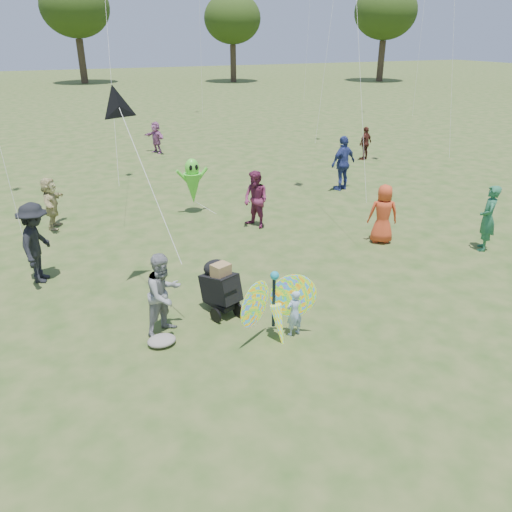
% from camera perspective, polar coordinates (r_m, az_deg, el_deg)
% --- Properties ---
extents(ground, '(160.00, 160.00, 0.00)m').
position_cam_1_polar(ground, '(9.52, 4.76, -9.27)').
color(ground, '#51592B').
rests_on(ground, ground).
extents(child_girl, '(0.37, 0.27, 0.95)m').
position_cam_1_polar(child_girl, '(9.36, 4.41, -6.48)').
color(child_girl, '#98B1D7').
rests_on(child_girl, ground).
extents(adult_man, '(0.99, 0.92, 1.62)m').
position_cam_1_polar(adult_man, '(9.41, -10.47, -4.33)').
color(adult_man, gray).
rests_on(adult_man, ground).
extents(grey_bag, '(0.53, 0.43, 0.17)m').
position_cam_1_polar(grey_bag, '(9.42, -10.73, -9.48)').
color(grey_bag, gray).
rests_on(grey_bag, ground).
extents(crowd_a, '(0.93, 0.81, 1.60)m').
position_cam_1_polar(crowd_a, '(13.80, 14.32, 4.67)').
color(crowd_a, '#C3401F').
rests_on(crowd_a, ground).
extents(crowd_b, '(1.05, 1.36, 1.87)m').
position_cam_1_polar(crowd_b, '(12.19, -23.79, 1.37)').
color(crowd_b, black).
rests_on(crowd_b, ground).
extents(crowd_c, '(1.22, 0.77, 1.94)m').
position_cam_1_polar(crowd_c, '(18.38, 9.92, 10.40)').
color(crowd_c, navy).
rests_on(crowd_c, ground).
extents(crowd_d, '(0.79, 1.46, 1.51)m').
position_cam_1_polar(crowd_d, '(15.59, -22.38, 5.62)').
color(crowd_d, tan).
rests_on(crowd_d, ground).
extents(crowd_e, '(0.90, 0.99, 1.67)m').
position_cam_1_polar(crowd_e, '(14.45, -0.02, 6.45)').
color(crowd_e, '#6F2546').
rests_on(crowd_e, ground).
extents(crowd_f, '(0.73, 0.74, 1.73)m').
position_cam_1_polar(crowd_f, '(14.19, 24.96, 3.93)').
color(crowd_f, '#256443').
rests_on(crowd_f, ground).
extents(crowd_h, '(0.92, 0.65, 1.46)m').
position_cam_1_polar(crowd_h, '(23.28, 12.39, 12.48)').
color(crowd_h, '#4B2019').
rests_on(crowd_h, ground).
extents(crowd_j, '(0.96, 1.40, 1.45)m').
position_cam_1_polar(crowd_j, '(24.57, -11.37, 13.15)').
color(crowd_j, '#A25D92').
rests_on(crowd_j, ground).
extents(jogging_stroller, '(0.74, 1.14, 1.09)m').
position_cam_1_polar(jogging_stroller, '(10.08, -4.16, -3.19)').
color(jogging_stroller, black).
rests_on(jogging_stroller, ground).
extents(butterfly_kite, '(1.74, 0.75, 1.60)m').
position_cam_1_polar(butterfly_kite, '(9.10, 2.29, -5.96)').
color(butterfly_kite, '#FF2A28').
rests_on(butterfly_kite, ground).
extents(delta_kite_rig, '(1.01, 2.16, 3.05)m').
position_cam_1_polar(delta_kite_rig, '(10.25, -15.37, 16.00)').
color(delta_kite_rig, black).
rests_on(delta_kite_rig, ground).
extents(alien_kite, '(1.12, 0.69, 1.74)m').
position_cam_1_polar(alien_kite, '(15.74, -7.24, 8.27)').
color(alien_kite, '#52D532').
rests_on(alien_kite, ground).
extents(tree_line, '(91.78, 33.60, 10.79)m').
position_cam_1_polar(tree_line, '(52.51, -16.81, 25.05)').
color(tree_line, '#3A2D21').
rests_on(tree_line, ground).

